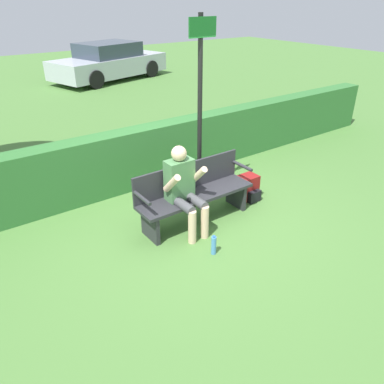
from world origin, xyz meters
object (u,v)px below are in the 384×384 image
person_seated (184,186)px  water_bottle (214,245)px  backpack (248,188)px  signpost (200,102)px  parked_car (109,62)px  park_bench (194,192)px

person_seated → water_bottle: (-0.03, -0.71, -0.55)m
person_seated → water_bottle: bearing=-92.4°
backpack → signpost: 1.62m
water_bottle → parked_car: bearing=71.5°
person_seated → signpost: 1.32m
parked_car → water_bottle: bearing=-124.1°
water_bottle → parked_car: (3.77, 11.27, 0.53)m
person_seated → signpost: bearing=39.9°
signpost → parked_car: signpost is taller
water_bottle → signpost: bearing=60.3°
water_bottle → parked_car: size_ratio=0.06×
water_bottle → park_bench: bearing=71.0°
backpack → signpost: size_ratio=0.14×
person_seated → parked_car: bearing=70.5°
water_bottle → signpost: size_ratio=0.10×
park_bench → parked_car: 10.99m
signpost → water_bottle: bearing=-119.7°
park_bench → signpost: (0.46, 0.48, 1.15)m
person_seated → signpost: size_ratio=0.44×
backpack → signpost: (-0.65, 0.47, 1.41)m
park_bench → signpost: size_ratio=0.64×
backpack → water_bottle: size_ratio=1.46×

